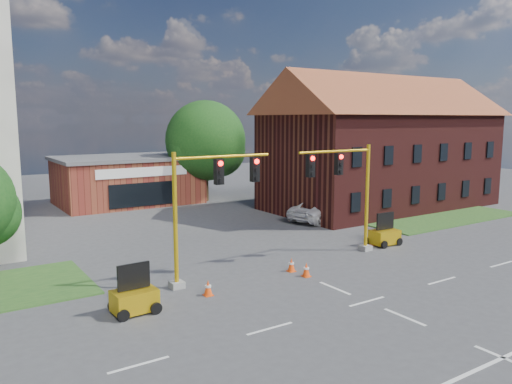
% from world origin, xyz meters
% --- Properties ---
extents(ground, '(120.00, 120.00, 0.00)m').
position_xyz_m(ground, '(0.00, 0.00, 0.00)').
color(ground, '#424244').
rests_on(ground, ground).
extents(grass_verge_ne, '(14.00, 4.00, 0.08)m').
position_xyz_m(grass_verge_ne, '(18.00, 9.00, 0.04)').
color(grass_verge_ne, '#27521E').
rests_on(grass_verge_ne, ground).
extents(lane_markings, '(60.00, 36.00, 0.01)m').
position_xyz_m(lane_markings, '(0.00, -3.00, 0.01)').
color(lane_markings, white).
rests_on(lane_markings, ground).
extents(brick_shop, '(12.40, 8.40, 4.30)m').
position_xyz_m(brick_shop, '(0.00, 29.98, 2.16)').
color(brick_shop, maroon).
rests_on(brick_shop, ground).
extents(townhouse_row, '(21.00, 11.00, 11.50)m').
position_xyz_m(townhouse_row, '(18.00, 16.00, 5.93)').
color(townhouse_row, '#451614').
rests_on(townhouse_row, ground).
extents(tree_large, '(7.79, 7.42, 9.37)m').
position_xyz_m(tree_large, '(6.88, 27.08, 5.42)').
color(tree_large, '#382314').
rests_on(tree_large, ground).
extents(signal_mast_west, '(5.30, 0.60, 6.20)m').
position_xyz_m(signal_mast_west, '(-4.36, 6.00, 3.92)').
color(signal_mast_west, gray).
rests_on(signal_mast_west, ground).
extents(signal_mast_east, '(5.30, 0.60, 6.20)m').
position_xyz_m(signal_mast_east, '(4.36, 6.00, 3.92)').
color(signal_mast_east, gray).
rests_on(signal_mast_east, ground).
extents(trailer_west, '(1.74, 1.20, 1.93)m').
position_xyz_m(trailer_west, '(-8.63, 4.19, 0.60)').
color(trailer_west, gold).
rests_on(trailer_west, ground).
extents(trailer_east, '(1.75, 1.23, 1.91)m').
position_xyz_m(trailer_east, '(7.91, 6.27, 0.60)').
color(trailer_east, gold).
rests_on(trailer_east, ground).
extents(cone_a, '(0.40, 0.40, 0.70)m').
position_xyz_m(cone_a, '(-0.02, 4.05, 0.34)').
color(cone_a, '#FF490D').
rests_on(cone_a, ground).
extents(cone_b, '(0.40, 0.40, 0.70)m').
position_xyz_m(cone_b, '(-5.27, 4.33, 0.34)').
color(cone_b, '#FF490D').
rests_on(cone_b, ground).
extents(cone_c, '(0.40, 0.40, 0.70)m').
position_xyz_m(cone_c, '(-0.12, 5.11, 0.34)').
color(cone_c, '#FF490D').
rests_on(cone_c, ground).
extents(cone_d, '(0.40, 0.40, 0.70)m').
position_xyz_m(cone_d, '(7.34, 6.63, 0.34)').
color(cone_d, '#FF490D').
rests_on(cone_d, ground).
extents(pickup_white, '(6.28, 4.23, 1.60)m').
position_xyz_m(pickup_white, '(9.55, 14.18, 0.80)').
color(pickup_white, white).
rests_on(pickup_white, ground).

